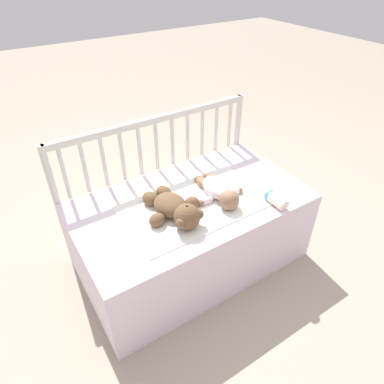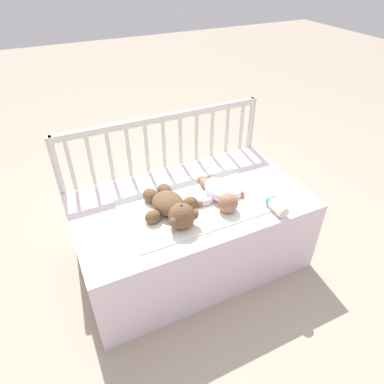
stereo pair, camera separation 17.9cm
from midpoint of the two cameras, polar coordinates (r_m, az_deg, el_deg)
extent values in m
plane|color=tan|center=(2.15, 2.34, -11.18)|extent=(12.00, 12.00, 0.00)
cube|color=silver|center=(1.98, 2.50, -6.70)|extent=(1.26, 0.71, 0.46)
cylinder|color=beige|center=(2.03, -18.02, -1.40)|extent=(0.04, 0.04, 0.80)
cylinder|color=beige|center=(2.42, 11.38, 6.25)|extent=(0.04, 0.04, 0.80)
cube|color=beige|center=(1.96, -2.30, 12.17)|extent=(1.22, 0.03, 0.04)
cylinder|color=beige|center=(1.92, -17.11, 4.14)|extent=(0.02, 0.02, 0.30)
cylinder|color=beige|center=(1.93, -14.01, 4.94)|extent=(0.02, 0.02, 0.30)
cylinder|color=beige|center=(1.95, -10.95, 5.71)|extent=(0.02, 0.02, 0.30)
cylinder|color=beige|center=(1.97, -7.96, 6.44)|extent=(0.02, 0.02, 0.30)
cylinder|color=beige|center=(2.00, -5.03, 7.15)|extent=(0.02, 0.02, 0.30)
cylinder|color=beige|center=(2.04, -2.19, 7.81)|extent=(0.02, 0.02, 0.30)
cylinder|color=beige|center=(2.08, 0.56, 8.42)|extent=(0.02, 0.02, 0.30)
cylinder|color=beige|center=(2.12, 3.21, 9.00)|extent=(0.02, 0.02, 0.30)
cylinder|color=beige|center=(2.17, 5.75, 9.53)|extent=(0.02, 0.02, 0.30)
cylinder|color=beige|center=(2.22, 8.19, 10.03)|extent=(0.02, 0.02, 0.30)
cylinder|color=beige|center=(2.28, 10.51, 10.48)|extent=(0.02, 0.02, 0.30)
cube|color=white|center=(1.81, 2.82, -1.97)|extent=(0.75, 0.48, 0.01)
ellipsoid|color=brown|center=(1.73, -1.09, -1.96)|extent=(0.17, 0.20, 0.10)
sphere|color=brown|center=(1.63, 1.42, -4.15)|extent=(0.13, 0.13, 0.13)
sphere|color=beige|center=(1.61, 1.44, -3.19)|extent=(0.05, 0.05, 0.05)
sphere|color=black|center=(1.59, 1.45, -2.56)|extent=(0.02, 0.02, 0.02)
sphere|color=brown|center=(1.64, 3.38, -3.89)|extent=(0.05, 0.05, 0.05)
sphere|color=brown|center=(1.59, 0.28, -5.15)|extent=(0.05, 0.05, 0.05)
ellipsoid|color=brown|center=(1.76, 2.58, -1.95)|extent=(0.09, 0.08, 0.07)
ellipsoid|color=brown|center=(1.68, -3.51, -4.30)|extent=(0.09, 0.08, 0.07)
ellipsoid|color=brown|center=(1.84, -1.84, 0.14)|extent=(0.08, 0.10, 0.07)
ellipsoid|color=brown|center=(1.81, -4.18, -0.69)|extent=(0.08, 0.10, 0.07)
ellipsoid|color=white|center=(1.85, 7.00, 0.33)|extent=(0.14, 0.21, 0.09)
sphere|color=#936B4C|center=(1.75, 8.93, -1.94)|extent=(0.10, 0.10, 0.10)
ellipsoid|color=white|center=(1.87, 10.11, -0.53)|extent=(0.10, 0.05, 0.04)
ellipsoid|color=white|center=(1.79, 5.02, -1.72)|extent=(0.10, 0.05, 0.04)
sphere|color=#936B4C|center=(1.87, 10.94, -0.43)|extent=(0.04, 0.04, 0.04)
sphere|color=#936B4C|center=(1.78, 4.25, -2.01)|extent=(0.04, 0.04, 0.04)
ellipsoid|color=#936B4C|center=(1.95, 6.47, 1.69)|extent=(0.06, 0.10, 0.05)
ellipsoid|color=#936B4C|center=(1.92, 4.81, 1.33)|extent=(0.06, 0.10, 0.05)
sphere|color=#936B4C|center=(1.98, 5.88, 2.37)|extent=(0.04, 0.04, 0.04)
sphere|color=#936B4C|center=(1.96, 4.24, 2.02)|extent=(0.04, 0.04, 0.04)
cylinder|color=#F4E5CC|center=(1.82, 16.89, -2.59)|extent=(0.06, 0.11, 0.06)
cylinder|color=#4C99D8|center=(1.85, 15.83, -1.64)|extent=(0.06, 0.02, 0.06)
sphere|color=#EAC67F|center=(1.86, 15.43, -1.28)|extent=(0.04, 0.04, 0.04)
camera|label=1|loc=(0.09, -87.14, 2.11)|focal=32.00mm
camera|label=2|loc=(0.09, 92.86, -2.11)|focal=32.00mm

